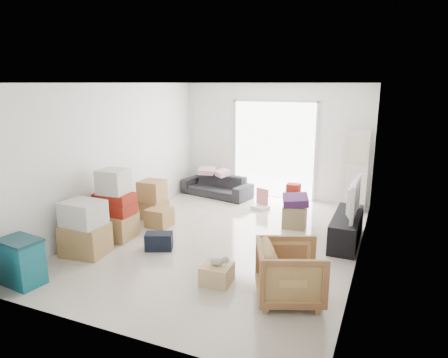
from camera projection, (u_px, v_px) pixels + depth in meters
room_shell at (224, 164)px, 6.78m from camera, size 4.98×6.48×3.18m
sliding_door at (274, 146)px, 9.46m from camera, size 2.10×0.04×2.33m
ac_tower at (357, 171)px, 8.51m from camera, size 0.45×0.30×1.75m
tv_console at (346, 229)px, 6.90m from camera, size 0.44×1.47×0.49m
television at (348, 211)px, 6.83m from camera, size 0.64×1.10×0.14m
sofa at (217, 182)px, 9.74m from camera, size 1.81×0.84×0.68m
pillow_left at (206, 165)px, 9.77m from camera, size 0.47×0.40×0.13m
pillow_right at (222, 167)px, 9.54m from camera, size 0.43×0.42×0.12m
armchair at (290, 270)px, 5.01m from camera, size 1.00×1.03×0.83m
storage_bins at (22, 262)px, 5.43m from camera, size 0.61×0.46×0.65m
box_stack_a at (85, 229)px, 6.37m from camera, size 0.73×0.63×0.89m
box_stack_b at (115, 209)px, 7.04m from camera, size 0.67×0.67×1.25m
box_stack_c at (153, 200)px, 8.07m from camera, size 0.59×0.52×0.79m
loose_box at (159, 217)px, 7.69m from camera, size 0.44×0.44×0.36m
duffel_bag at (159, 241)px, 6.61m from camera, size 0.51×0.42×0.28m
ottoman at (295, 216)px, 7.65m from camera, size 0.46×0.46×0.43m
blanket at (295, 202)px, 7.58m from camera, size 0.58×0.58×0.14m
kids_table at (293, 192)px, 8.54m from camera, size 0.47×0.47×0.60m
toy_walker at (261, 203)px, 8.77m from camera, size 0.41×0.39×0.44m
wood_crate at (217, 274)px, 5.51m from camera, size 0.42×0.42×0.27m
plush_bunny at (219, 261)px, 5.46m from camera, size 0.27×0.15×0.13m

